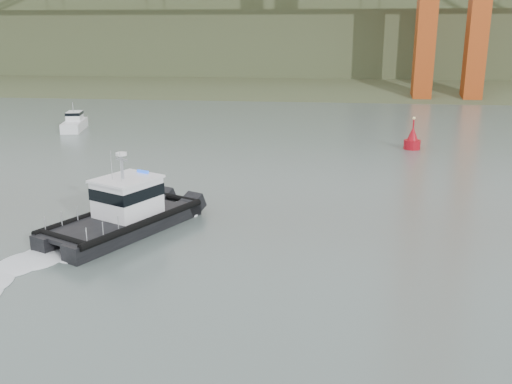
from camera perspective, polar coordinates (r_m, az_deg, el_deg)
ground at (r=25.67m, az=0.46°, el=-10.79°), size 400.00×400.00×0.00m
headlands at (r=148.35m, az=6.25°, el=14.18°), size 500.00×105.36×27.12m
patrol_boat at (r=34.48m, az=-13.01°, el=-1.87°), size 7.73×10.71×4.91m
motorboat at (r=71.29m, az=-17.70°, el=6.60°), size 3.32×6.39×3.35m
nav_buoy at (r=59.04m, az=15.37°, el=5.02°), size 1.64×1.64×3.42m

